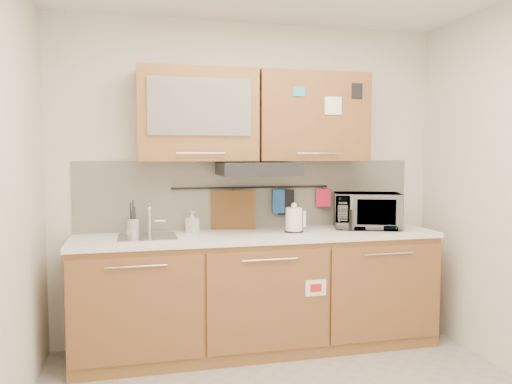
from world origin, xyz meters
TOP-DOWN VIEW (x-y plane):
  - wall_back at (0.00, 1.50)m, footprint 3.20×0.00m
  - base_cabinet at (0.00, 1.19)m, footprint 2.80×0.64m
  - countertop at (0.00, 1.19)m, footprint 2.82×0.62m
  - backsplash at (0.00, 1.49)m, footprint 2.80×0.02m
  - upper_cabinets at (-0.00, 1.32)m, footprint 1.82×0.37m
  - range_hood at (0.00, 1.25)m, footprint 0.60×0.46m
  - sink at (-0.85, 1.21)m, footprint 0.42×0.40m
  - utensil_rail at (0.00, 1.45)m, footprint 1.30×0.02m
  - utensil_crock at (-0.95, 1.26)m, footprint 0.14×0.14m
  - kettle at (0.28, 1.19)m, footprint 0.18×0.18m
  - toaster at (0.83, 1.20)m, footprint 0.25×0.17m
  - microwave at (0.93, 1.24)m, footprint 0.62×0.51m
  - soap_bottle at (-0.50, 1.34)m, footprint 0.11×0.11m
  - cutting_board at (-0.16, 1.44)m, footprint 0.36×0.10m
  - oven_mitt at (0.23, 1.44)m, footprint 0.12×0.03m
  - dark_pouch at (0.29, 1.44)m, footprint 0.14×0.09m
  - pot_holder at (0.62, 1.44)m, footprint 0.12×0.05m

SIDE VIEW (x-z plane):
  - base_cabinet at x=0.00m, z-range -0.03..0.85m
  - countertop at x=0.00m, z-range 0.88..0.92m
  - sink at x=-0.85m, z-range 0.79..1.05m
  - utensil_crock at x=-0.95m, z-range 0.85..1.13m
  - soap_bottle at x=-0.50m, z-range 0.92..1.09m
  - toaster at x=0.83m, z-range 0.92..1.10m
  - kettle at x=0.28m, z-range 0.90..1.13m
  - cutting_board at x=-0.16m, z-range 0.80..1.24m
  - microwave at x=0.93m, z-range 0.92..1.21m
  - dark_pouch at x=0.29m, z-range 1.03..1.24m
  - oven_mitt at x=0.23m, z-range 1.04..1.24m
  - pot_holder at x=0.62m, z-range 1.09..1.24m
  - backsplash at x=0.00m, z-range 0.92..1.48m
  - utensil_rail at x=0.00m, z-range 1.25..1.27m
  - wall_back at x=0.00m, z-range -0.30..2.90m
  - range_hood at x=0.00m, z-range 1.37..1.47m
  - upper_cabinets at x=0.00m, z-range 1.48..2.18m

